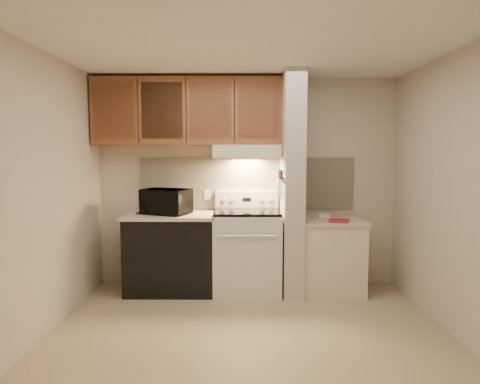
{
  "coord_description": "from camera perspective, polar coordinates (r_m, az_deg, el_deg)",
  "views": [
    {
      "loc": [
        -0.06,
        -3.71,
        1.62
      ],
      "look_at": [
        -0.08,
        0.75,
        1.2
      ],
      "focal_mm": 32.0,
      "sensor_mm": 36.0,
      "label": 1
    }
  ],
  "objects": [
    {
      "name": "wall_left",
      "position": [
        4.11,
        -24.75,
        -0.27
      ],
      "size": [
        0.02,
        3.0,
        2.5
      ],
      "primitive_type": "cube",
      "color": "beige",
      "rests_on": "floor"
    },
    {
      "name": "hood_lip",
      "position": [
        4.78,
        0.98,
        4.89
      ],
      "size": [
        0.78,
        0.04,
        0.06
      ],
      "primitive_type": "cube",
      "color": "silver",
      "rests_on": "range_hood"
    },
    {
      "name": "cab_gap_a",
      "position": [
        5.04,
        -13.47,
        10.52
      ],
      "size": [
        0.01,
        0.01,
        0.73
      ],
      "primitive_type": "cube",
      "color": "black",
      "rests_on": "upper_cabinets"
    },
    {
      "name": "knife_handle_e",
      "position": [
        5.0,
        5.26,
        2.48
      ],
      "size": [
        0.02,
        0.02,
        0.1
      ],
      "primitive_type": "cylinder",
      "color": "black",
      "rests_on": "knife_strip"
    },
    {
      "name": "cooktop",
      "position": [
        4.92,
        0.95,
        -2.65
      ],
      "size": [
        0.74,
        0.64,
        0.03
      ],
      "primitive_type": "cube",
      "color": "black",
      "rests_on": "range_body"
    },
    {
      "name": "dishwasher_front",
      "position": [
        5.08,
        -9.13,
        -8.18
      ],
      "size": [
        1.0,
        0.63,
        0.87
      ],
      "primitive_type": "cube",
      "color": "black",
      "rests_on": "floor"
    },
    {
      "name": "knife_handle_c",
      "position": [
        4.83,
        5.44,
        2.38
      ],
      "size": [
        0.02,
        0.02,
        0.1
      ],
      "primitive_type": "cylinder",
      "color": "black",
      "rests_on": "knife_strip"
    },
    {
      "name": "oven_mitt",
      "position": [
        5.07,
        5.21,
        0.59
      ],
      "size": [
        0.03,
        0.09,
        0.22
      ],
      "primitive_type": "cube",
      "color": "gray",
      "rests_on": "partition_pillar"
    },
    {
      "name": "wall_right",
      "position": [
        4.17,
        26.76,
        -0.29
      ],
      "size": [
        0.02,
        3.0,
        2.5
      ],
      "primitive_type": "cube",
      "color": "beige",
      "rests_on": "floor"
    },
    {
      "name": "oven_handle",
      "position": [
        4.6,
        1.01,
        -5.91
      ],
      "size": [
        0.65,
        0.02,
        0.02
      ],
      "primitive_type": "cylinder",
      "rotation": [
        0.0,
        1.57,
        0.0
      ],
      "color": "silver",
      "rests_on": "range_body"
    },
    {
      "name": "floor",
      "position": [
        4.05,
        1.15,
        -18.2
      ],
      "size": [
        3.6,
        3.6,
        0.0
      ],
      "primitive_type": "plane",
      "color": "tan",
      "rests_on": "ground"
    },
    {
      "name": "left_countertop",
      "position": [
        5.0,
        -9.2,
        -3.1
      ],
      "size": [
        1.04,
        0.67,
        0.04
      ],
      "primitive_type": "cube",
      "color": "beige",
      "rests_on": "dishwasher_front"
    },
    {
      "name": "outlet",
      "position": [
        5.23,
        -4.36,
        -0.36
      ],
      "size": [
        0.08,
        0.01,
        0.12
      ],
      "primitive_type": "cube",
      "color": "silver",
      "rests_on": "backsplash"
    },
    {
      "name": "cab_door_d",
      "position": [
        4.9,
        2.49,
        10.8
      ],
      "size": [
        0.46,
        0.01,
        0.63
      ],
      "primitive_type": "cube",
      "color": "brown",
      "rests_on": "upper_cabinets"
    },
    {
      "name": "white_box",
      "position": [
        5.19,
        11.15,
        -3.06
      ],
      "size": [
        0.15,
        0.11,
        0.04
      ],
      "primitive_type": "cube",
      "rotation": [
        0.0,
        0.0,
        -0.18
      ],
      "color": "white",
      "rests_on": "right_countertop"
    },
    {
      "name": "wall_back",
      "position": [
        5.23,
        0.91,
        1.3
      ],
      "size": [
        3.6,
        2.5,
        0.02
      ],
      "primitive_type": "cube",
      "rotation": [
        1.57,
        0.0,
        0.0
      ],
      "color": "beige",
      "rests_on": "floor"
    },
    {
      "name": "cab_door_a",
      "position": [
        5.11,
        -16.48,
        10.37
      ],
      "size": [
        0.46,
        0.01,
        0.63
      ],
      "primitive_type": "cube",
      "color": "brown",
      "rests_on": "upper_cabinets"
    },
    {
      "name": "range_knob_right_inner",
      "position": [
        5.14,
        2.93,
        -1.0
      ],
      "size": [
        0.05,
        0.02,
        0.05
      ],
      "primitive_type": "cylinder",
      "rotation": [
        1.57,
        0.0,
        0.0
      ],
      "color": "silver",
      "rests_on": "range_backguard"
    },
    {
      "name": "right_countertop",
      "position": [
        5.03,
        12.09,
        -3.78
      ],
      "size": [
        0.74,
        0.64,
        0.04
      ],
      "primitive_type": "cube",
      "color": "beige",
      "rests_on": "right_cab_base"
    },
    {
      "name": "backsplash",
      "position": [
        5.21,
        0.91,
        1.13
      ],
      "size": [
        2.6,
        0.02,
        0.63
      ],
      "primitive_type": "cube",
      "color": "beige",
      "rests_on": "wall_back"
    },
    {
      "name": "range_display",
      "position": [
        5.14,
        0.92,
        -1.0
      ],
      "size": [
        0.1,
        0.01,
        0.04
      ],
      "primitive_type": "cube",
      "color": "black",
      "rests_on": "range_backguard"
    },
    {
      "name": "range_hood",
      "position": [
        4.99,
        0.95,
        5.42
      ],
      "size": [
        0.78,
        0.44,
        0.15
      ],
      "primitive_type": "cube",
      "color": "silver",
      "rests_on": "upper_cabinets"
    },
    {
      "name": "knife_blade_e",
      "position": [
        4.99,
        5.26,
        0.63
      ],
      "size": [
        0.01,
        0.04,
        0.18
      ],
      "primitive_type": "cube",
      "color": "silver",
      "rests_on": "knife_strip"
    },
    {
      "name": "knife_blade_d",
      "position": [
        4.94,
        5.32,
        0.7
      ],
      "size": [
        0.01,
        0.04,
        0.16
      ],
      "primitive_type": "cube",
      "color": "silver",
      "rests_on": "knife_strip"
    },
    {
      "name": "knife_blade_c",
      "position": [
        4.86,
        5.41,
        0.38
      ],
      "size": [
        0.01,
        0.04,
        0.2
      ],
      "primitive_type": "cube",
      "color": "silver",
      "rests_on": "knife_strip"
    },
    {
      "name": "cab_door_c",
      "position": [
        4.91,
        -3.99,
        10.78
      ],
      "size": [
        0.46,
        0.01,
        0.63
      ],
      "primitive_type": "cube",
      "color": "brown",
      "rests_on": "upper_cabinets"
    },
    {
      "name": "pillar_trim",
      "position": [
        4.89,
        5.58,
        1.59
      ],
      "size": [
        0.01,
        0.7,
        0.04
      ],
      "primitive_type": "cube",
      "color": "brown",
      "rests_on": "partition_pillar"
    },
    {
      "name": "knife_blade_a",
      "position": [
        4.7,
        5.58,
        0.46
      ],
      "size": [
        0.01,
        0.03,
        0.16
      ],
      "primitive_type": "cube",
      "color": "silver",
      "rests_on": "knife_strip"
    },
    {
      "name": "range_knob_left_inner",
      "position": [
        5.14,
        -1.09,
        -1.0
      ],
      "size": [
        0.05,
        0.02,
        0.05
      ],
      "primitive_type": "cylinder",
      "rotation": [
        1.57,
        0.0,
        0.0
      ],
      "color": "silver",
      "rests_on": "range_backguard"
    },
    {
      "name": "oven_window",
      "position": [
        4.69,
        1.0,
        -8.46
      ],
      "size": [
        0.5,
        0.01,
        0.3
      ],
      "primitive_type": "cube",
      "color": "black",
      "rests_on": "range_body"
    },
    {
      "name": "teal_jar",
      "position": [
        5.2,
        -8.28,
        -1.98
      ],
      "size": [
        0.11,
        0.11,
        0.1
      ],
      "primitive_type": "cylinder",
      "rotation": [
        0.0,
        0.0,
        0.26
      ],
      "color": "#206D6F",
      "rests_on": "left_countertop"
    },
    {
      "name": "partition_pillar",
      "position": [
        4.91,
        6.92,
        1.01
      ],
      "size": [
        0.22,
        0.7,
        2.5
      ],
      "primitive_type": "cube",
      "color": "beige",
      "rests_on": "floor"
    },
    {
      "name": "upper_cabinets",
      "position": [
        5.1,
        -6.96,
        10.56
      ],
      "size": [
        2.18,
        0.33,
        0.77
      ],
      "primitive_type": "cube",
      "color": "brown",
      "rests_on": "wall_back"
    },
    {
      "name": "right_cab_base",
      "position": [
        5.12,
        11.99,
        -8.49
      ],
      "size": [
        0.7,
        0.6,
        0.81
      ],
      "primitive_type": "cube",
      "color": "silver",
      "rests_on": "floor"
    },
    {
      "name": "knife_strip",
      "position": [
        4.84,
        5.57,
        1.79
      ],
      "size": [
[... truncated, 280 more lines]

